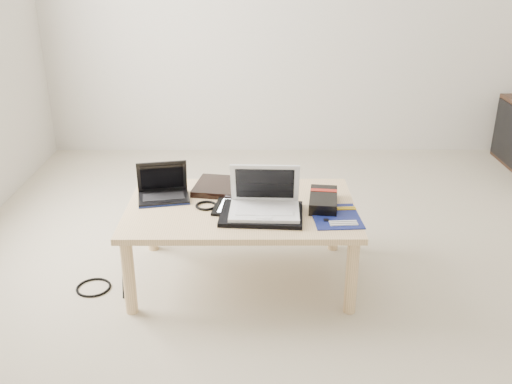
{
  "coord_description": "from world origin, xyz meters",
  "views": [
    {
      "loc": [
        -0.35,
        -2.51,
        1.54
      ],
      "look_at": [
        -0.34,
        -0.01,
        0.47
      ],
      "focal_mm": 40.0,
      "sensor_mm": 36.0,
      "label": 1
    }
  ],
  "objects_px": {
    "coffee_table": "(241,215)",
    "white_laptop": "(265,202)",
    "netbook": "(163,191)",
    "gpu_box": "(323,200)"
  },
  "relations": [
    {
      "from": "coffee_table",
      "to": "white_laptop",
      "type": "distance_m",
      "value": 0.19
    },
    {
      "from": "netbook",
      "to": "coffee_table",
      "type": "bearing_deg",
      "value": -13.93
    },
    {
      "from": "coffee_table",
      "to": "white_laptop",
      "type": "height_order",
      "value": "white_laptop"
    },
    {
      "from": "coffee_table",
      "to": "white_laptop",
      "type": "relative_size",
      "value": 3.35
    },
    {
      "from": "netbook",
      "to": "white_laptop",
      "type": "distance_m",
      "value": 0.54
    },
    {
      "from": "coffee_table",
      "to": "gpu_box",
      "type": "height_order",
      "value": "gpu_box"
    },
    {
      "from": "gpu_box",
      "to": "coffee_table",
      "type": "bearing_deg",
      "value": -179.75
    },
    {
      "from": "coffee_table",
      "to": "netbook",
      "type": "bearing_deg",
      "value": 166.07
    },
    {
      "from": "netbook",
      "to": "white_laptop",
      "type": "height_order",
      "value": "white_laptop"
    },
    {
      "from": "white_laptop",
      "to": "gpu_box",
      "type": "height_order",
      "value": "white_laptop"
    }
  ]
}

